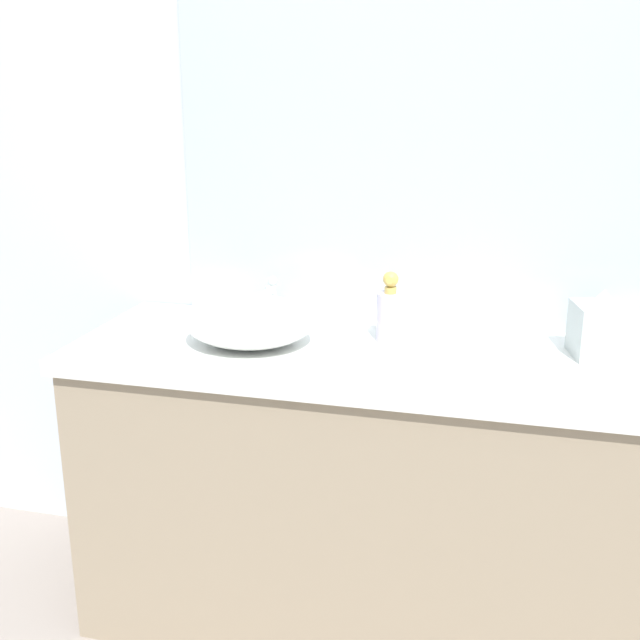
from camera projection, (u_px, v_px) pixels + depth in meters
name	position (u px, v px, depth m)	size (l,w,h in m)	color
bathroom_wall_rear	(454.00, 172.00, 2.23)	(6.00, 0.06, 2.60)	silver
vanity_counter	(389.00, 495.00, 2.20)	(1.75, 0.59, 0.86)	gray
wall_mirror_panel	(415.00, 157.00, 2.21)	(1.40, 0.01, 0.97)	#B2BCC6
sink_basin	(249.00, 321.00, 2.13)	(0.35, 0.33, 0.13)	white
faucet	(269.00, 299.00, 2.29)	(0.03, 0.14, 0.14)	silver
soap_dispenser	(390.00, 313.00, 2.14)	(0.07, 0.07, 0.20)	silver
tissue_box	(601.00, 328.00, 2.03)	(0.16, 0.16, 0.18)	#B8C2C0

